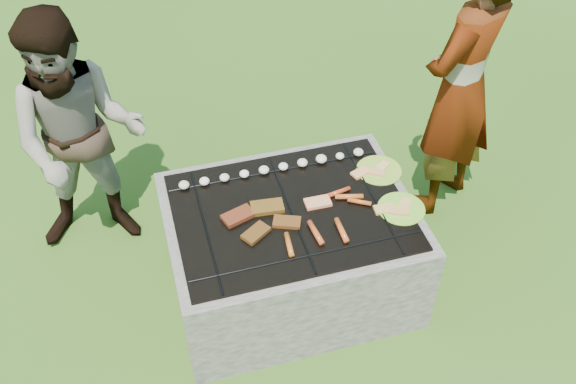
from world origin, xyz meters
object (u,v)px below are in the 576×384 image
plate_near (401,209)px  bystander (81,140)px  fire_pit (290,252)px  plate_far (379,171)px  cook (461,88)px

plate_near → bystander: bearing=151.6°
fire_pit → bystander: size_ratio=0.85×
fire_pit → plate_near: 0.67m
plate_far → bystander: size_ratio=0.20×
plate_far → cook: bearing=24.9°
plate_near → bystander: 1.78m
fire_pit → plate_far: bearing=16.6°
plate_near → cook: size_ratio=0.18×
plate_near → bystander: size_ratio=0.21×
plate_near → cook: 0.87m
cook → fire_pit: bearing=-10.3°
fire_pit → bystander: 1.31m
fire_pit → bystander: bearing=145.1°
bystander → fire_pit: bearing=-27.1°
fire_pit → plate_near: bearing=-14.7°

